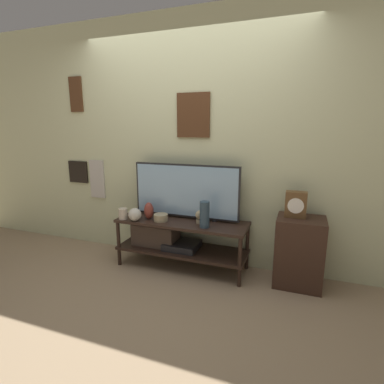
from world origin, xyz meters
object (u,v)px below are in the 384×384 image
vase_urn_stoneware (149,211)px  vase_tall_ceramic (205,215)px  candle_jar (123,214)px  mantel_clock (296,205)px  television (186,191)px  decorative_bust (200,216)px  vase_round_glass (135,214)px  vase_wide_bowl (161,218)px

vase_urn_stoneware → vase_tall_ceramic: bearing=-4.8°
vase_urn_stoneware → candle_jar: vase_urn_stoneware is taller
vase_tall_ceramic → mantel_clock: bearing=11.6°
television → decorative_bust: 0.33m
candle_jar → decorative_bust: 0.85m
television → mantel_clock: (1.13, -0.04, -0.04)m
vase_round_glass → television: bearing=29.4°
television → vase_round_glass: (-0.48, -0.27, -0.24)m
decorative_bust → mantel_clock: size_ratio=0.56×
vase_wide_bowl → vase_urn_stoneware: 0.16m
vase_tall_ceramic → candle_jar: 0.92m
vase_urn_stoneware → mantel_clock: mantel_clock is taller
television → decorative_bust: television is taller
vase_wide_bowl → vase_urn_stoneware: size_ratio=0.82×
candle_jar → vase_round_glass: bearing=-2.7°
vase_urn_stoneware → vase_wide_bowl: bearing=-7.8°
vase_round_glass → candle_jar: vase_round_glass is taller
vase_round_glass → decorative_bust: (0.68, 0.16, 0.01)m
television → vase_tall_ceramic: 0.40m
vase_wide_bowl → decorative_bust: bearing=9.7°
vase_round_glass → candle_jar: 0.15m
vase_tall_ceramic → vase_round_glass: (-0.76, -0.06, -0.06)m
candle_jar → television: bearing=22.6°
vase_urn_stoneware → mantel_clock: size_ratio=0.74×
television → vase_wide_bowl: television is taller
television → candle_jar: (-0.63, -0.26, -0.25)m
mantel_clock → television: bearing=177.9°
vase_wide_bowl → vase_round_glass: 0.28m
television → vase_round_glass: 0.60m
television → decorative_bust: bearing=-28.8°
vase_wide_bowl → vase_tall_ceramic: bearing=-3.9°
vase_round_glass → decorative_bust: 0.70m
television → vase_urn_stoneware: 0.46m
vase_round_glass → candle_jar: bearing=177.3°
decorative_bust → television: bearing=151.2°
vase_round_glass → vase_tall_ceramic: bearing=4.2°
vase_wide_bowl → mantel_clock: size_ratio=0.61×
decorative_bust → mantel_clock: bearing=4.2°
vase_wide_bowl → vase_round_glass: (-0.26, -0.09, 0.03)m
vase_wide_bowl → decorative_bust: decorative_bust is taller
television → decorative_bust: size_ratio=8.60×
vase_tall_ceramic → vase_round_glass: bearing=-175.8°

